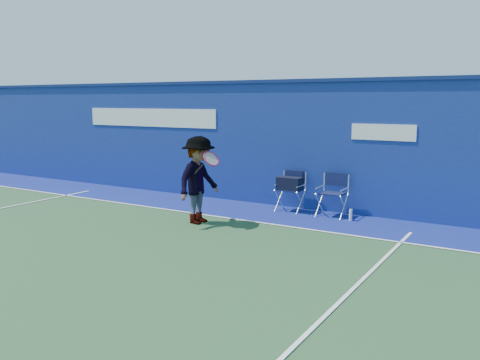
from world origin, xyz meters
The scene contains 8 objects.
ground centered at (0.00, 0.00, 0.00)m, with size 80.00×80.00×0.00m, color #284B29.
stadium_wall centered at (0.00, 5.20, 1.55)m, with size 24.00×0.50×3.08m.
out_of_bounds_strip centered at (0.00, 4.10, 0.00)m, with size 24.00×1.80×0.01m, color navy.
court_lines centered at (0.00, 0.60, 0.01)m, with size 24.00×12.00×0.01m.
directors_chair_left centered at (1.60, 4.59, 0.40)m, with size 0.56×0.52×0.95m.
directors_chair_right centered at (2.63, 4.58, 0.30)m, with size 0.58×0.52×0.97m.
water_bottle centered at (3.14, 4.37, 0.13)m, with size 0.07×0.07×0.26m, color white.
tennis_player centered at (0.43, 2.55, 0.93)m, with size 0.93×1.22×1.85m.
Camera 1 is at (6.60, -6.05, 2.60)m, focal length 38.00 mm.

